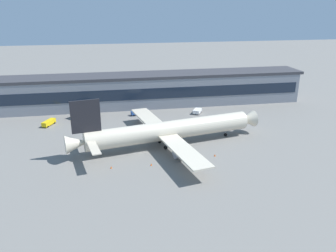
% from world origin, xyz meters
% --- Properties ---
extents(ground_plane, '(600.00, 600.00, 0.00)m').
position_xyz_m(ground_plane, '(0.00, 0.00, 0.00)').
color(ground_plane, slate).
extents(terminal_building, '(156.48, 15.38, 13.99)m').
position_xyz_m(terminal_building, '(0.00, 50.05, 7.02)').
color(terminal_building, gray).
rests_on(terminal_building, ground_plane).
extents(airliner, '(63.19, 54.25, 17.51)m').
position_xyz_m(airliner, '(9.23, 3.45, 5.01)').
color(airliner, beige).
rests_on(airliner, ground_plane).
extents(pushback_tractor, '(4.65, 5.46, 1.75)m').
position_xyz_m(pushback_tractor, '(27.24, 34.24, 1.05)').
color(pushback_tractor, white).
rests_on(pushback_tractor, ground_plane).
extents(catering_truck, '(6.64, 7.17, 4.15)m').
position_xyz_m(catering_truck, '(-19.39, 34.61, 2.29)').
color(catering_truck, black).
rests_on(catering_truck, ground_plane).
extents(belt_loader, '(4.53, 6.64, 1.95)m').
position_xyz_m(belt_loader, '(-30.67, 30.07, 1.15)').
color(belt_loader, yellow).
rests_on(belt_loader, ground_plane).
extents(follow_me_car, '(4.74, 2.97, 1.85)m').
position_xyz_m(follow_me_car, '(2.41, 36.33, 1.09)').
color(follow_me_car, '#2651A5').
rests_on(follow_me_car, ground_plane).
extents(traffic_cone_0, '(0.49, 0.49, 0.62)m').
position_xyz_m(traffic_cone_0, '(2.12, -9.87, 0.31)').
color(traffic_cone_0, '#F2590C').
rests_on(traffic_cone_0, ground_plane).
extents(traffic_cone_1, '(0.53, 0.53, 0.67)m').
position_xyz_m(traffic_cone_1, '(21.52, -7.18, 0.33)').
color(traffic_cone_1, '#F2590C').
rests_on(traffic_cone_1, ground_plane).
extents(traffic_cone_2, '(0.50, 0.50, 0.63)m').
position_xyz_m(traffic_cone_2, '(-8.95, -9.61, 0.32)').
color(traffic_cone_2, '#F2590C').
rests_on(traffic_cone_2, ground_plane).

